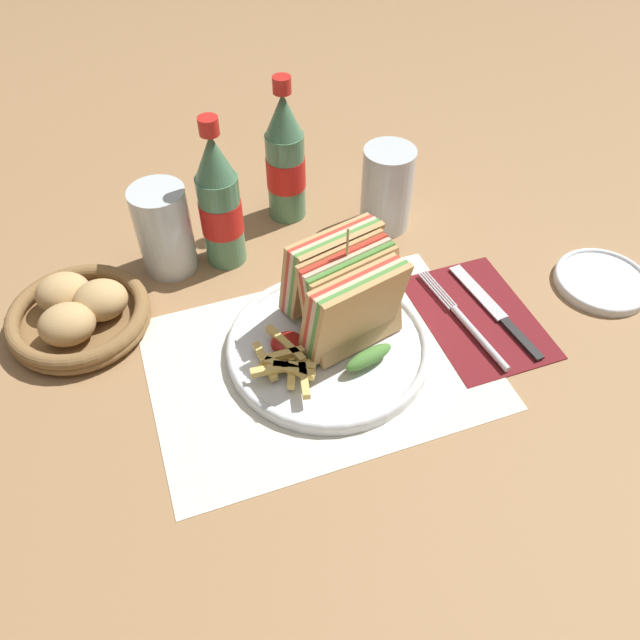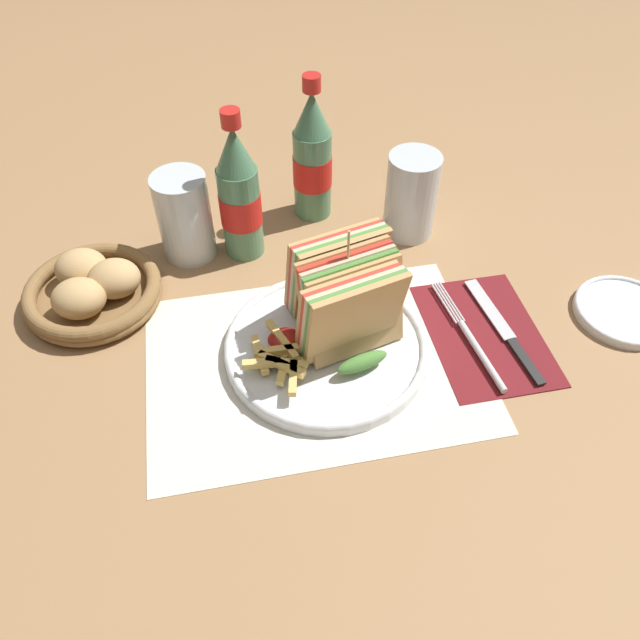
{
  "view_description": "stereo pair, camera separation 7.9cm",
  "coord_description": "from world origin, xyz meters",
  "px_view_note": "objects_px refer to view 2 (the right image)",
  "views": [
    {
      "loc": [
        -0.19,
        -0.51,
        0.62
      ],
      "look_at": [
        -0.0,
        0.0,
        0.04
      ],
      "focal_mm": 35.0,
      "sensor_mm": 36.0,
      "label": 1
    },
    {
      "loc": [
        -0.11,
        -0.53,
        0.62
      ],
      "look_at": [
        -0.0,
        0.0,
        0.04
      ],
      "focal_mm": 35.0,
      "sensor_mm": 36.0,
      "label": 2
    }
  ],
  "objects_px": {
    "knife": "(504,330)",
    "coke_bottle_near": "(239,196)",
    "fork": "(474,344)",
    "plate_main": "(323,347)",
    "bread_basket": "(93,290)",
    "glass_near": "(411,196)",
    "glass_far": "(185,217)",
    "club_sandwich": "(346,297)",
    "coke_bottle_far": "(312,159)",
    "side_saucer": "(624,311)"
  },
  "relations": [
    {
      "from": "club_sandwich",
      "to": "bread_basket",
      "type": "xyz_separation_m",
      "value": [
        -0.32,
        0.13,
        -0.06
      ]
    },
    {
      "from": "glass_far",
      "to": "bread_basket",
      "type": "distance_m",
      "value": 0.16
    },
    {
      "from": "fork",
      "to": "glass_far",
      "type": "height_order",
      "value": "glass_far"
    },
    {
      "from": "coke_bottle_near",
      "to": "coke_bottle_far",
      "type": "distance_m",
      "value": 0.14
    },
    {
      "from": "club_sandwich",
      "to": "fork",
      "type": "xyz_separation_m",
      "value": [
        0.16,
        -0.05,
        -0.07
      ]
    },
    {
      "from": "club_sandwich",
      "to": "plate_main",
      "type": "bearing_deg",
      "value": -151.59
    },
    {
      "from": "glass_near",
      "to": "coke_bottle_far",
      "type": "bearing_deg",
      "value": 150.43
    },
    {
      "from": "coke_bottle_far",
      "to": "bread_basket",
      "type": "xyz_separation_m",
      "value": [
        -0.33,
        -0.15,
        -0.08
      ]
    },
    {
      "from": "knife",
      "to": "bread_basket",
      "type": "xyz_separation_m",
      "value": [
        -0.53,
        0.17,
        0.02
      ]
    },
    {
      "from": "knife",
      "to": "coke_bottle_near",
      "type": "distance_m",
      "value": 0.41
    },
    {
      "from": "club_sandwich",
      "to": "knife",
      "type": "distance_m",
      "value": 0.23
    },
    {
      "from": "coke_bottle_far",
      "to": "side_saucer",
      "type": "bearing_deg",
      "value": -39.76
    },
    {
      "from": "plate_main",
      "to": "coke_bottle_far",
      "type": "relative_size",
      "value": 1.15
    },
    {
      "from": "side_saucer",
      "to": "plate_main",
      "type": "bearing_deg",
      "value": 178.14
    },
    {
      "from": "plate_main",
      "to": "knife",
      "type": "relative_size",
      "value": 1.35
    },
    {
      "from": "glass_near",
      "to": "bread_basket",
      "type": "height_order",
      "value": "glass_near"
    },
    {
      "from": "plate_main",
      "to": "coke_bottle_far",
      "type": "height_order",
      "value": "coke_bottle_far"
    },
    {
      "from": "coke_bottle_near",
      "to": "glass_far",
      "type": "distance_m",
      "value": 0.09
    },
    {
      "from": "plate_main",
      "to": "glass_near",
      "type": "distance_m",
      "value": 0.29
    },
    {
      "from": "glass_near",
      "to": "glass_far",
      "type": "height_order",
      "value": "same"
    },
    {
      "from": "glass_far",
      "to": "side_saucer",
      "type": "height_order",
      "value": "glass_far"
    },
    {
      "from": "glass_near",
      "to": "bread_basket",
      "type": "distance_m",
      "value": 0.48
    },
    {
      "from": "glass_near",
      "to": "bread_basket",
      "type": "relative_size",
      "value": 0.71
    },
    {
      "from": "club_sandwich",
      "to": "glass_near",
      "type": "height_order",
      "value": "club_sandwich"
    },
    {
      "from": "plate_main",
      "to": "glass_far",
      "type": "bearing_deg",
      "value": 123.81
    },
    {
      "from": "side_saucer",
      "to": "glass_far",
      "type": "bearing_deg",
      "value": 156.64
    },
    {
      "from": "knife",
      "to": "coke_bottle_near",
      "type": "height_order",
      "value": "coke_bottle_near"
    },
    {
      "from": "plate_main",
      "to": "fork",
      "type": "xyz_separation_m",
      "value": [
        0.19,
        -0.03,
        -0.0
      ]
    },
    {
      "from": "knife",
      "to": "glass_near",
      "type": "xyz_separation_m",
      "value": [
        -0.06,
        0.23,
        0.06
      ]
    },
    {
      "from": "coke_bottle_near",
      "to": "glass_far",
      "type": "height_order",
      "value": "coke_bottle_near"
    },
    {
      "from": "fork",
      "to": "bread_basket",
      "type": "xyz_separation_m",
      "value": [
        -0.49,
        0.18,
        0.01
      ]
    },
    {
      "from": "club_sandwich",
      "to": "side_saucer",
      "type": "xyz_separation_m",
      "value": [
        0.38,
        -0.03,
        -0.07
      ]
    },
    {
      "from": "coke_bottle_far",
      "to": "glass_far",
      "type": "height_order",
      "value": "coke_bottle_far"
    },
    {
      "from": "fork",
      "to": "knife",
      "type": "xyz_separation_m",
      "value": [
        0.05,
        0.02,
        -0.0
      ]
    },
    {
      "from": "bread_basket",
      "to": "plate_main",
      "type": "bearing_deg",
      "value": -27.49
    },
    {
      "from": "side_saucer",
      "to": "coke_bottle_near",
      "type": "bearing_deg",
      "value": 154.3
    },
    {
      "from": "knife",
      "to": "coke_bottle_far",
      "type": "distance_m",
      "value": 0.38
    },
    {
      "from": "coke_bottle_far",
      "to": "knife",
      "type": "bearing_deg",
      "value": -57.33
    },
    {
      "from": "side_saucer",
      "to": "fork",
      "type": "bearing_deg",
      "value": -175.52
    },
    {
      "from": "knife",
      "to": "glass_near",
      "type": "distance_m",
      "value": 0.25
    },
    {
      "from": "coke_bottle_far",
      "to": "side_saucer",
      "type": "distance_m",
      "value": 0.49
    },
    {
      "from": "plate_main",
      "to": "bread_basket",
      "type": "xyz_separation_m",
      "value": [
        -0.29,
        0.15,
        0.01
      ]
    },
    {
      "from": "coke_bottle_near",
      "to": "coke_bottle_far",
      "type": "xyz_separation_m",
      "value": [
        0.12,
        0.07,
        0.0
      ]
    },
    {
      "from": "club_sandwich",
      "to": "knife",
      "type": "relative_size",
      "value": 0.92
    },
    {
      "from": "knife",
      "to": "glass_far",
      "type": "height_order",
      "value": "glass_far"
    },
    {
      "from": "fork",
      "to": "plate_main",
      "type": "bearing_deg",
      "value": 164.74
    },
    {
      "from": "knife",
      "to": "fork",
      "type": "bearing_deg",
      "value": -167.12
    },
    {
      "from": "glass_near",
      "to": "glass_far",
      "type": "bearing_deg",
      "value": 177.64
    },
    {
      "from": "fork",
      "to": "side_saucer",
      "type": "xyz_separation_m",
      "value": [
        0.22,
        0.02,
        -0.0
      ]
    },
    {
      "from": "fork",
      "to": "knife",
      "type": "relative_size",
      "value": 1.02
    }
  ]
}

